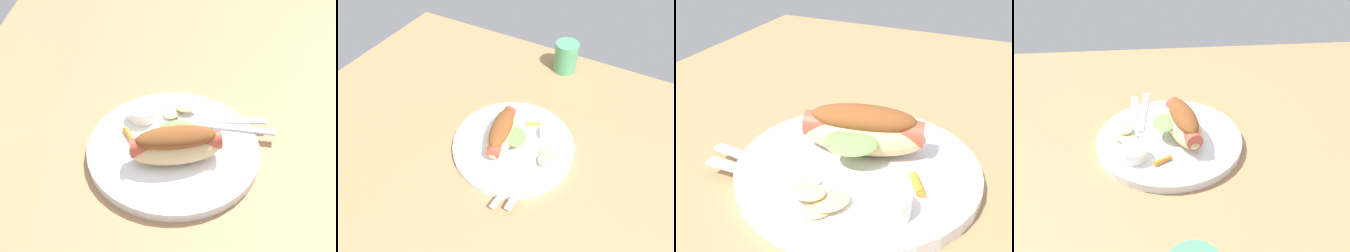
% 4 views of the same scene
% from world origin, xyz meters
% --- Properties ---
extents(ground_plane, '(1.20, 0.90, 0.02)m').
position_xyz_m(ground_plane, '(0.00, 0.00, -0.01)').
color(ground_plane, '#9E754C').
extents(plate, '(0.28, 0.28, 0.02)m').
position_xyz_m(plate, '(-0.00, 0.02, 0.01)').
color(plate, white).
rests_on(plate, ground_plane).
extents(hot_dog, '(0.11, 0.16, 0.06)m').
position_xyz_m(hot_dog, '(-0.03, 0.01, 0.05)').
color(hot_dog, '#DBB77A').
rests_on(hot_dog, plate).
extents(sauce_ramekin, '(0.05, 0.05, 0.02)m').
position_xyz_m(sauce_ramekin, '(0.07, 0.08, 0.03)').
color(sauce_ramekin, white).
rests_on(sauce_ramekin, plate).
extents(fork, '(0.03, 0.15, 0.00)m').
position_xyz_m(fork, '(0.05, -0.07, 0.02)').
color(fork, silver).
rests_on(fork, plate).
extents(knife, '(0.02, 0.15, 0.00)m').
position_xyz_m(knife, '(0.07, -0.06, 0.02)').
color(knife, silver).
rests_on(knife, plate).
extents(chips_pile, '(0.06, 0.06, 0.02)m').
position_xyz_m(chips_pile, '(0.09, 0.02, 0.02)').
color(chips_pile, '#E2BF7A').
rests_on(chips_pile, plate).
extents(carrot_garnish, '(0.03, 0.03, 0.01)m').
position_xyz_m(carrot_garnish, '(0.02, 0.10, 0.02)').
color(carrot_garnish, orange).
rests_on(carrot_garnish, plate).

